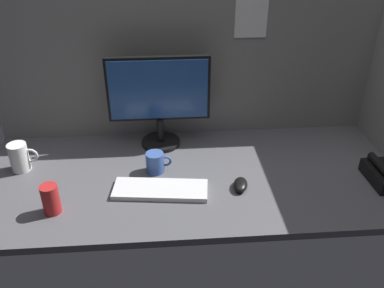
{
  "coord_description": "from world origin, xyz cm",
  "views": [
    {
      "loc": [
        -13.1,
        -143.26,
        99.67
      ],
      "look_at": [
        -5.98,
        0.0,
        14.0
      ],
      "focal_mm": 38.54,
      "sensor_mm": 36.0,
      "label": 1
    }
  ],
  "objects": [
    {
      "name": "monitor",
      "position": [
        -14.94,
        25.14,
        23.75
      ],
      "size": [
        45.69,
        18.0,
        42.39
      ],
      "color": "black",
      "rests_on": "ground_plane"
    },
    {
      "name": "mug_ceramic_white",
      "position": [
        -74.22,
        7.59,
        6.2
      ],
      "size": [
        11.92,
        7.91,
        12.35
      ],
      "color": "white",
      "rests_on": "ground_plane"
    },
    {
      "name": "ground_plane",
      "position": [
        0.0,
        0.0,
        -1.5
      ],
      "size": [
        180.0,
        80.0,
        3.0
      ],
      "primitive_type": "cube",
      "color": "#515156"
    },
    {
      "name": "mug_red_plastic",
      "position": [
        -55.25,
        -21.66,
        5.82
      ],
      "size": [
        6.41,
        6.41,
        11.65
      ],
      "color": "red",
      "rests_on": "ground_plane"
    },
    {
      "name": "cubicle_wall_back",
      "position": [
        0.04,
        37.5,
        34.42
      ],
      "size": [
        180.0,
        5.5,
        68.77
      ],
      "color": "gray",
      "rests_on": "ground_plane"
    },
    {
      "name": "mouse",
      "position": [
        16.32,
        -12.68,
        1.7
      ],
      "size": [
        7.64,
        10.62,
        3.4
      ],
      "primitive_type": "ellipsoid",
      "rotation": [
        0.0,
        0.0,
        -0.23
      ],
      "color": "black",
      "rests_on": "ground_plane"
    },
    {
      "name": "keyboard",
      "position": [
        -15.53,
        -12.6,
        1.0
      ],
      "size": [
        38.28,
        17.28,
        2.0
      ],
      "primitive_type": "cube",
      "rotation": [
        0.0,
        0.0,
        -0.12
      ],
      "color": "silver",
      "rests_on": "ground_plane"
    },
    {
      "name": "mug_ceramic_blue",
      "position": [
        -17.33,
        1.81,
        4.47
      ],
      "size": [
        10.81,
        7.55,
        8.91
      ],
      "color": "#38569E",
      "rests_on": "ground_plane"
    }
  ]
}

